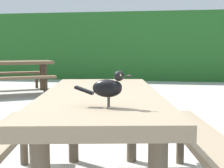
% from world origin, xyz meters
% --- Properties ---
extents(hedge_wall, '(28.00, 2.02, 2.19)m').
position_xyz_m(hedge_wall, '(0.00, 8.83, 1.09)').
color(hedge_wall, '#235B23').
rests_on(hedge_wall, ground).
extents(picnic_table_foreground, '(1.96, 1.98, 0.74)m').
position_xyz_m(picnic_table_foreground, '(-0.23, -0.02, 0.56)').
color(picnic_table_foreground, '#84725B').
rests_on(picnic_table_foreground, ground).
extents(bird_grackle, '(0.29, 0.08, 0.18)m').
position_xyz_m(bird_grackle, '(-0.09, -0.53, 0.84)').
color(bird_grackle, black).
rests_on(bird_grackle, picnic_table_foreground).
extents(picnic_table_mid_right, '(2.33, 2.32, 0.74)m').
position_xyz_m(picnic_table_mid_right, '(-3.25, 4.64, 0.56)').
color(picnic_table_mid_right, brown).
rests_on(picnic_table_mid_right, ground).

